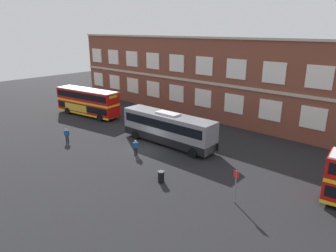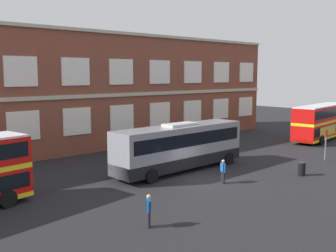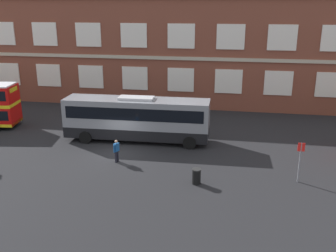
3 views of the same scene
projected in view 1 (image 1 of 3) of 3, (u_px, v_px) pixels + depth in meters
name	position (u px, v px, depth m)	size (l,w,h in m)	color
ground_plane	(157.00, 145.00, 35.48)	(120.00, 120.00, 0.00)	black
brick_terminal_building	(219.00, 77.00, 46.40)	(56.10, 8.19, 11.83)	brown
double_decker_near	(88.00, 102.00, 46.87)	(11.26, 4.18, 4.07)	red
touring_coach	(168.00, 128.00, 35.16)	(12.06, 3.12, 3.80)	gray
waiting_passenger	(67.00, 135.00, 36.10)	(0.50, 0.54, 1.70)	black
second_passenger	(136.00, 147.00, 32.34)	(0.38, 0.62, 1.70)	black
bus_stand_flag	(236.00, 183.00, 23.29)	(0.44, 0.10, 2.70)	slate
station_litter_bin	(161.00, 177.00, 26.77)	(0.60, 0.60, 1.03)	black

